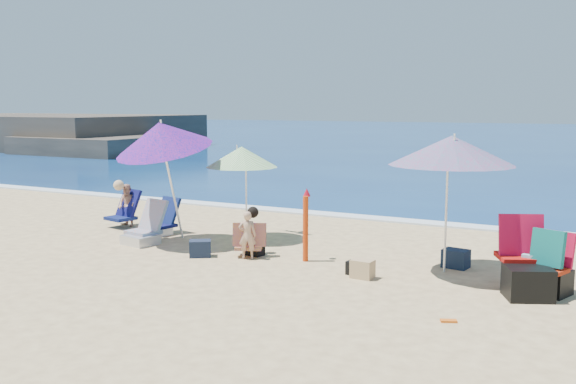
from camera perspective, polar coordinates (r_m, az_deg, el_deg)
The scene contains 20 objects.
ground at distance 9.55m, azimuth -1.21°, elevation -7.39°, with size 120.00×120.00×0.00m.
sea at distance 53.31m, azimuth 23.00°, elevation 4.39°, with size 120.00×80.00×0.12m.
foam at distance 14.12m, azimuth 8.88°, elevation -2.44°, with size 120.00×0.50×0.04m.
headland at distance 42.24m, azimuth -21.08°, elevation 4.62°, with size 20.50×11.50×2.60m.
umbrella_turquoise at distance 9.59m, azimuth 14.36°, elevation 3.60°, with size 2.34×2.34×2.09m.
umbrella_striped at distance 11.81m, azimuth -4.16°, elevation 3.13°, with size 1.45×1.45×1.77m.
umbrella_blue at distance 11.59m, azimuth -11.18°, elevation 4.89°, with size 1.97×2.03×2.38m.
furled_umbrella at distance 10.26m, azimuth 1.60°, elevation -2.66°, with size 0.18×0.27×1.17m.
chair_navy at distance 12.69m, azimuth -11.35°, elevation -2.88°, with size 0.64×0.76×0.70m.
chair_rainbow at distance 11.93m, azimuth -12.69°, elevation -3.50°, with size 0.69×0.85×0.77m.
camp_chair_left at distance 9.01m, azimuth 20.45°, elevation -6.77°, with size 0.90×1.11×1.03m.
camp_chair_right at distance 9.19m, azimuth 22.25°, elevation -6.52°, with size 0.66×0.71×0.89m.
person_center at distance 10.55m, azimuth -3.52°, elevation -3.78°, with size 0.58×0.64×0.80m.
person_left at distance 13.62m, azimuth -14.21°, elevation -1.14°, with size 0.64×0.70×0.98m.
bag_navy_a at distance 10.74m, azimuth -7.83°, elevation -5.01°, with size 0.43×0.41×0.27m.
bag_black_a at distance 10.75m, azimuth -2.96°, elevation -5.12°, with size 0.31×0.25×0.20m.
bag_tan at distance 9.40m, azimuth 6.66°, elevation -6.83°, with size 0.33×0.24×0.27m.
bag_navy_b at distance 10.26m, azimuth 14.72°, elevation -5.76°, with size 0.42×0.34×0.28m.
bag_black_b at distance 9.58m, azimuth 6.06°, elevation -6.76°, with size 0.27×0.20×0.20m.
orange_item at distance 7.78m, azimuth 14.12°, elevation -11.08°, with size 0.21×0.15×0.03m.
Camera 1 is at (4.47, -8.06, 2.49)m, focal length 39.90 mm.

